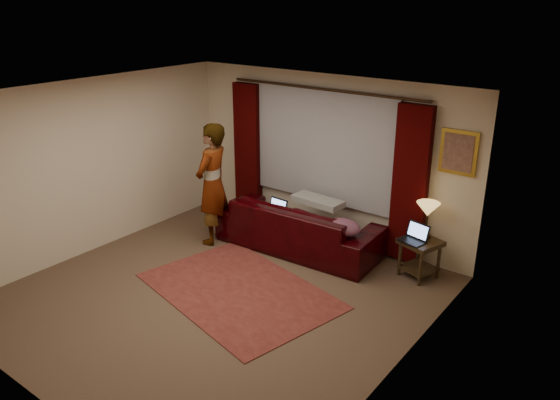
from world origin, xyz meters
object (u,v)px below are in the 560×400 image
(end_table, at_px, (419,258))
(tiffany_lamp, at_px, (427,220))
(sofa, at_px, (299,218))
(laptop_sofa, at_px, (273,208))
(laptop_table, at_px, (413,233))
(person, at_px, (213,184))

(end_table, bearing_deg, tiffany_lamp, 90.66)
(sofa, relative_size, laptop_sofa, 7.21)
(laptop_table, relative_size, person, 0.19)
(end_table, bearing_deg, laptop_sofa, -168.67)
(laptop_sofa, xyz_separation_m, end_table, (2.21, 0.44, -0.35))
(tiffany_lamp, bearing_deg, end_table, -89.34)
(end_table, relative_size, tiffany_lamp, 1.09)
(laptop_sofa, distance_m, person, 1.01)
(laptop_sofa, bearing_deg, tiffany_lamp, 18.32)
(sofa, relative_size, tiffany_lamp, 5.02)
(tiffany_lamp, xyz_separation_m, person, (-3.08, -1.00, 0.15))
(person, bearing_deg, end_table, 93.70)
(laptop_sofa, height_order, person, person)
(tiffany_lamp, relative_size, laptop_table, 1.38)
(tiffany_lamp, bearing_deg, laptop_sofa, -165.34)
(sofa, bearing_deg, tiffany_lamp, -170.70)
(end_table, height_order, tiffany_lamp, tiffany_lamp)
(tiffany_lamp, height_order, person, person)
(sofa, bearing_deg, person, 22.58)
(sofa, height_order, person, person)
(laptop_sofa, bearing_deg, laptop_table, 12.22)
(person, bearing_deg, laptop_sofa, 103.80)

